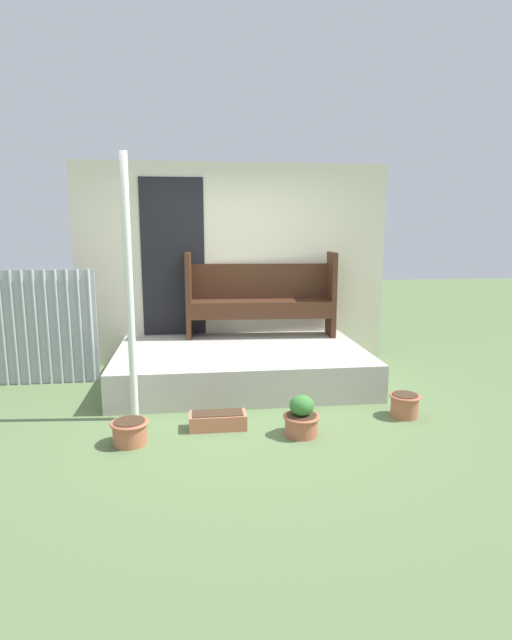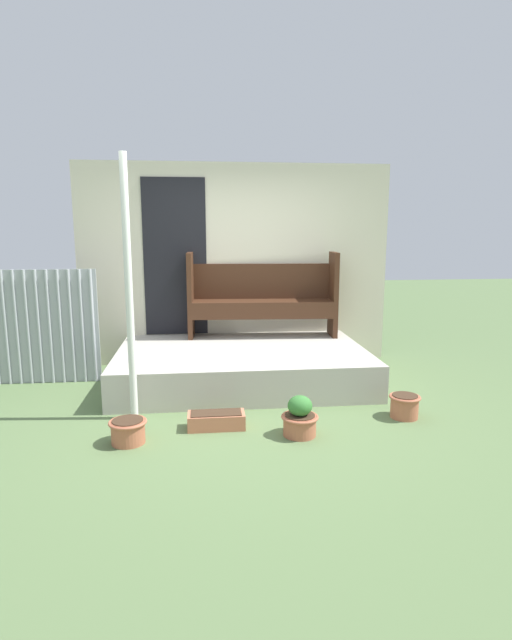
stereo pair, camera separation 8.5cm
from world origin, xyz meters
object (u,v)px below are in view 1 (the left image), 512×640
bench (261,294)px  flower_pot_right (405,404)px  support_post (129,291)px  flower_pot_left (130,431)px  flower_pot_middle (302,418)px  planter_box_rect (218,420)px

bench → flower_pot_right: (1.12, -1.98, -0.82)m
support_post → flower_pot_left: 1.24m
bench → flower_pot_right: bearing=-57.3°
support_post → flower_pot_middle: (1.48, -0.56, -1.06)m
support_post → planter_box_rect: (0.76, -0.32, -1.14)m
flower_pot_left → flower_pot_right: size_ratio=1.07×
support_post → flower_pot_left: (0.02, -0.56, -1.10)m
flower_pot_left → planter_box_rect: flower_pot_left is taller
bench → flower_pot_middle: bearing=-85.5°
bench → flower_pot_right: 2.42m
flower_pot_left → flower_pot_right: (2.53, 0.30, 0.01)m
support_post → flower_pot_right: 2.79m
flower_pot_right → planter_box_rect: 1.79m
flower_pot_middle → flower_pot_right: size_ratio=1.20×
flower_pot_right → planter_box_rect: bearing=-178.0°
flower_pot_middle → flower_pot_left: bearing=-180.0°
flower_pot_left → flower_pot_right: bearing=6.8°
flower_pot_left → flower_pot_middle: (1.46, 0.00, 0.04)m
bench → planter_box_rect: bench is taller
support_post → planter_box_rect: size_ratio=4.74×
flower_pot_left → planter_box_rect: (0.74, 0.24, -0.04)m
bench → planter_box_rect: 2.32m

